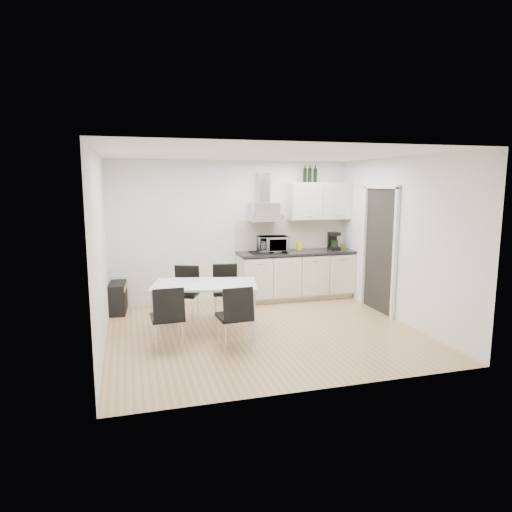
{
  "coord_description": "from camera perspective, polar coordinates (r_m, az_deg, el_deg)",
  "views": [
    {
      "loc": [
        -1.89,
        -6.25,
        2.21
      ],
      "look_at": [
        -0.03,
        0.3,
        1.1
      ],
      "focal_mm": 32.0,
      "sensor_mm": 36.0,
      "label": 1
    }
  ],
  "objects": [
    {
      "name": "doorway",
      "position": [
        8.03,
        15.09,
        0.62
      ],
      "size": [
        0.08,
        1.04,
        2.1
      ],
      "primitive_type": "cube",
      "color": "white",
      "rests_on": "ground"
    },
    {
      "name": "wall_front",
      "position": [
        4.75,
        8.01,
        -1.9
      ],
      "size": [
        4.5,
        0.1,
        2.6
      ],
      "primitive_type": "cube",
      "color": "white",
      "rests_on": "ground"
    },
    {
      "name": "chair_near_left",
      "position": [
        6.17,
        -11.02,
        -7.61
      ],
      "size": [
        0.46,
        0.52,
        0.88
      ],
      "primitive_type": null,
      "rotation": [
        0.0,
        0.0,
        0.04
      ],
      "color": "black",
      "rests_on": "ground"
    },
    {
      "name": "floor_speaker",
      "position": [
        8.43,
        -10.88,
        -4.97
      ],
      "size": [
        0.2,
        0.17,
        0.32
      ],
      "primitive_type": "cube",
      "rotation": [
        0.0,
        0.0,
        -0.01
      ],
      "color": "black",
      "rests_on": "ground"
    },
    {
      "name": "ceiling",
      "position": [
        6.55,
        1.03,
        12.66
      ],
      "size": [
        4.5,
        4.5,
        0.0
      ],
      "primitive_type": "plane",
      "color": "white",
      "rests_on": "wall_back"
    },
    {
      "name": "chair_near_right",
      "position": [
        6.09,
        -2.76,
        -7.66
      ],
      "size": [
        0.47,
        0.53,
        0.88
      ],
      "primitive_type": null,
      "rotation": [
        0.0,
        0.0,
        0.06
      ],
      "color": "black",
      "rests_on": "ground"
    },
    {
      "name": "ground",
      "position": [
        6.9,
        0.97,
        -9.44
      ],
      "size": [
        4.5,
        4.5,
        0.0
      ],
      "primitive_type": "plane",
      "color": "tan",
      "rests_on": "ground"
    },
    {
      "name": "guitar_amp",
      "position": [
        8.14,
        -16.88,
        -5.01
      ],
      "size": [
        0.32,
        0.64,
        0.52
      ],
      "rotation": [
        0.0,
        0.0,
        -0.08
      ],
      "color": "black",
      "rests_on": "ground"
    },
    {
      "name": "chair_far_left",
      "position": [
        7.36,
        -8.95,
        -4.78
      ],
      "size": [
        0.6,
        0.63,
        0.88
      ],
      "primitive_type": null,
      "rotation": [
        0.0,
        0.0,
        2.74
      ],
      "color": "black",
      "rests_on": "ground"
    },
    {
      "name": "wall_left",
      "position": [
        6.33,
        -18.89,
        0.48
      ],
      "size": [
        0.1,
        4.0,
        2.6
      ],
      "primitive_type": "cube",
      "color": "white",
      "rests_on": "ground"
    },
    {
      "name": "dining_table",
      "position": [
        6.71,
        -6.39,
        -4.04
      ],
      "size": [
        1.64,
        1.17,
        0.75
      ],
      "rotation": [
        0.0,
        0.0,
        -0.23
      ],
      "color": "white",
      "rests_on": "ground"
    },
    {
      "name": "kitchenette",
      "position": [
        8.67,
        5.2,
        0.06
      ],
      "size": [
        2.22,
        0.64,
        2.52
      ],
      "color": "beige",
      "rests_on": "ground"
    },
    {
      "name": "chair_far_right",
      "position": [
        7.42,
        -3.77,
        -4.57
      ],
      "size": [
        0.5,
        0.55,
        0.88
      ],
      "primitive_type": null,
      "rotation": [
        0.0,
        0.0,
        3.01
      ],
      "color": "black",
      "rests_on": "ground"
    },
    {
      "name": "wall_right",
      "position": [
        7.56,
        17.56,
        1.9
      ],
      "size": [
        0.1,
        4.0,
        2.6
      ],
      "primitive_type": "cube",
      "color": "white",
      "rests_on": "ground"
    },
    {
      "name": "wall_back",
      "position": [
        8.52,
        -2.91,
        3.1
      ],
      "size": [
        4.5,
        0.1,
        2.6
      ],
      "primitive_type": "cube",
      "color": "white",
      "rests_on": "ground"
    }
  ]
}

